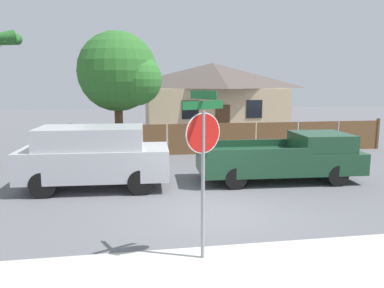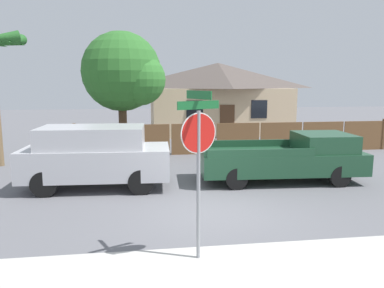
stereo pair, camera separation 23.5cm
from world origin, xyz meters
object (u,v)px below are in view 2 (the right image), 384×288
(red_suv, at_px, (96,155))
(stop_sign, at_px, (199,147))
(orange_pickup, at_px, (287,158))
(oak_tree, at_px, (125,73))
(house, at_px, (218,97))

(red_suv, bearing_deg, stop_sign, -62.04)
(stop_sign, bearing_deg, red_suv, 90.92)
(stop_sign, bearing_deg, orange_pickup, 29.23)
(oak_tree, distance_m, stop_sign, 12.02)
(house, relative_size, oak_tree, 1.66)
(oak_tree, relative_size, orange_pickup, 1.04)
(orange_pickup, xyz_separation_m, stop_sign, (-3.87, -5.21, 1.35))
(oak_tree, height_order, stop_sign, oak_tree)
(house, relative_size, orange_pickup, 1.73)
(house, relative_size, stop_sign, 3.01)
(house, bearing_deg, orange_pickup, -91.39)
(orange_pickup, bearing_deg, red_suv, -177.19)
(orange_pickup, bearing_deg, stop_sign, -123.72)
(oak_tree, xyz_separation_m, stop_sign, (1.68, -11.79, -1.60))
(orange_pickup, height_order, stop_sign, stop_sign)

